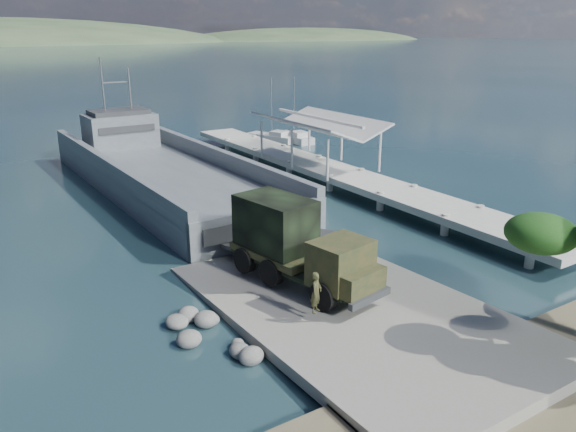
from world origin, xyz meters
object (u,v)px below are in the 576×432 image
at_px(military_truck, 296,244).
at_px(soldier, 316,301).
at_px(sailboat_near, 294,138).
at_px(sailboat_far, 273,138).
at_px(landing_craft, 165,179).
at_px(pier, 326,162).

relative_size(military_truck, soldier, 4.85).
distance_m(sailboat_near, sailboat_far, 2.48).
bearing_deg(sailboat_near, soldier, -120.83).
xyz_separation_m(military_truck, sailboat_near, (21.03, 32.37, -2.05)).
relative_size(military_truck, sailboat_far, 1.19).
bearing_deg(landing_craft, sailboat_far, 34.78).
relative_size(landing_craft, military_truck, 4.13).
xyz_separation_m(pier, landing_craft, (-12.51, 4.55, -0.73)).
bearing_deg(sailboat_near, pier, -113.51).
bearing_deg(soldier, military_truck, 34.28).
height_order(soldier, sailboat_far, sailboat_far).
height_order(landing_craft, sailboat_far, landing_craft).
bearing_deg(landing_craft, soldier, -97.18).
relative_size(landing_craft, sailboat_far, 4.94).
relative_size(sailboat_near, sailboat_far, 1.02).
height_order(pier, military_truck, pier).
height_order(pier, soldier, pier).
distance_m(landing_craft, soldier, 24.73).
relative_size(landing_craft, sailboat_near, 4.85).
bearing_deg(landing_craft, sailboat_near, 28.95).
bearing_deg(landing_craft, military_truck, -94.38).
relative_size(pier, sailboat_near, 5.91).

